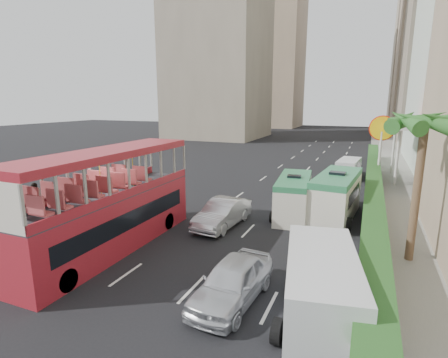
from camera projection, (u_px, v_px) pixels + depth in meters
The scene contains 18 objects.
ground_plane at pixel (221, 270), 15.59m from camera, with size 200.00×200.00×0.00m, color black.
double_decker_bus at pixel (109, 201), 17.29m from camera, with size 2.50×11.00×5.06m, color #A71E29.
car_silver_lane_a at pixel (223, 226), 21.05m from camera, with size 1.70×4.89×1.61m, color silver.
car_silver_lane_b at pixel (232, 301), 13.16m from camera, with size 1.89×4.70×1.60m, color silver.
van_asset at pixel (302, 196), 27.64m from camera, with size 2.17×4.70×1.30m, color silver.
minibus_near at pixel (293, 197), 22.77m from camera, with size 1.92×5.76×2.55m, color silver.
minibus_far at pixel (336, 196), 22.24m from camera, with size 2.15×6.45×2.86m, color silver.
panel_van_near at pixel (321, 288), 11.87m from camera, with size 2.30×5.75×2.30m, color silver.
panel_van_far at pixel (348, 168), 34.41m from camera, with size 1.78×4.45×1.78m, color silver.
sidewalk at pixel (402, 176), 34.71m from camera, with size 6.00×120.00×0.18m, color #99968C.
kerb_wall at pixel (372, 194), 25.72m from camera, with size 0.30×44.00×1.00m, color silver.
hedge at pixel (373, 183), 25.54m from camera, with size 1.10×44.00×0.70m, color #2D6626.
palm_tree at pixel (417, 192), 15.53m from camera, with size 0.36×0.36×6.40m, color brown.
shell_station at pixel (419, 153), 31.96m from camera, with size 6.50×8.00×5.50m, color silver.
tower_far_a at pixel (434, 35), 78.30m from camera, with size 14.00×14.00×44.00m, color tan.
tower_far_b at pixel (420, 56), 98.56m from camera, with size 14.00×14.00×40.00m, color gray.
tower_left_a at pixel (218, 4), 68.51m from camera, with size 18.00×18.00×52.00m, color gray.
tower_left_b at pixel (273, 46), 99.94m from camera, with size 16.00×16.00×46.00m, color tan.
Camera 1 is at (5.66, -13.17, 7.34)m, focal length 28.00 mm.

